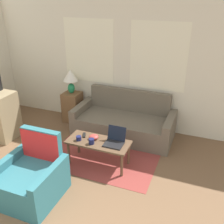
{
  "coord_description": "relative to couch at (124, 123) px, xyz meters",
  "views": [
    {
      "loc": [
        1.63,
        -0.81,
        2.7
      ],
      "look_at": [
        0.1,
        3.09,
        0.75
      ],
      "focal_mm": 42.0,
      "sensor_mm": 36.0,
      "label": 1
    }
  ],
  "objects": [
    {
      "name": "cup_navy",
      "position": [
        -0.15,
        -1.23,
        0.22
      ],
      "size": [
        0.09,
        0.09,
        0.09
      ],
      "color": "#191E4C",
      "rests_on": "coffee_table"
    },
    {
      "name": "cup_yellow",
      "position": [
        -0.39,
        -1.2,
        0.21
      ],
      "size": [
        0.09,
        0.09,
        0.07
      ],
      "color": "#191E4C",
      "rests_on": "coffee_table"
    },
    {
      "name": "wall_back",
      "position": [
        -0.14,
        0.45,
        1.05
      ],
      "size": [
        6.84,
        0.06,
        2.6
      ],
      "color": "silver",
      "rests_on": "ground_plane"
    },
    {
      "name": "armchair",
      "position": [
        -0.65,
        -2.14,
        0.01
      ],
      "size": [
        0.82,
        0.83,
        0.91
      ],
      "color": "#2D6B75",
      "rests_on": "ground_plane"
    },
    {
      "name": "couch",
      "position": [
        0.0,
        0.0,
        0.0
      ],
      "size": [
        1.97,
        0.89,
        0.87
      ],
      "color": "#665B4C",
      "rests_on": "ground_plane"
    },
    {
      "name": "coffee_table",
      "position": [
        -0.08,
        -1.12,
        0.12
      ],
      "size": [
        1.05,
        0.45,
        0.44
      ],
      "color": "brown",
      "rests_on": "ground_plane"
    },
    {
      "name": "snack_bowl",
      "position": [
        -0.18,
        -1.07,
        0.21
      ],
      "size": [
        0.16,
        0.16,
        0.07
      ],
      "color": "#B23D38",
      "rests_on": "coffee_table"
    },
    {
      "name": "laptop",
      "position": [
        0.2,
        -1.08,
        0.23
      ],
      "size": [
        0.31,
        0.31,
        0.25
      ],
      "color": "black",
      "rests_on": "coffee_table"
    },
    {
      "name": "rug",
      "position": [
        -0.08,
        -0.6,
        -0.26
      ],
      "size": [
        1.89,
        1.95,
        0.01
      ],
      "color": "brown",
      "rests_on": "ground_plane"
    },
    {
      "name": "table_lamp",
      "position": [
        -1.28,
        0.17,
        0.76
      ],
      "size": [
        0.32,
        0.32,
        0.52
      ],
      "color": "#1E8451",
      "rests_on": "side_table"
    },
    {
      "name": "side_table",
      "position": [
        -1.28,
        0.17,
        0.07
      ],
      "size": [
        0.37,
        0.37,
        0.66
      ],
      "color": "brown",
      "rests_on": "ground_plane"
    },
    {
      "name": "tv_remote",
      "position": [
        -0.38,
        -1.04,
        0.19
      ],
      "size": [
        0.1,
        0.16,
        0.02
      ],
      "color": "black",
      "rests_on": "coffee_table"
    }
  ]
}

